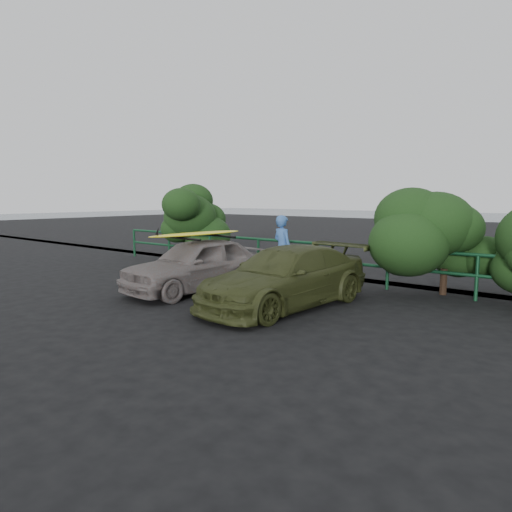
{
  "coord_description": "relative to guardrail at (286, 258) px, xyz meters",
  "views": [
    {
      "loc": [
        7.34,
        -5.49,
        2.22
      ],
      "look_at": [
        1.2,
        2.16,
        0.96
      ],
      "focal_mm": 32.0,
      "sensor_mm": 36.0,
      "label": 1
    }
  ],
  "objects": [
    {
      "name": "ground",
      "position": [
        0.0,
        -5.0,
        -0.52
      ],
      "size": [
        80.0,
        80.0,
        0.0
      ],
      "primitive_type": "plane",
      "color": "black"
    },
    {
      "name": "roof_rack",
      "position": [
        -0.47,
        -3.0,
        0.78
      ],
      "size": [
        1.65,
        1.23,
        0.05
      ],
      "primitive_type": null,
      "rotation": [
        0.0,
        0.0,
        -0.1
      ],
      "color": "black",
      "rests_on": "sedan"
    },
    {
      "name": "sedan",
      "position": [
        -0.47,
        -3.0,
        0.12
      ],
      "size": [
        1.89,
        3.89,
        1.28
      ],
      "primitive_type": "imported",
      "rotation": [
        0.0,
        0.0,
        -0.1
      ],
      "color": "slate",
      "rests_on": "ground"
    },
    {
      "name": "surfboard",
      "position": [
        -0.47,
        -3.0,
        0.85
      ],
      "size": [
        0.82,
        2.69,
        0.08
      ],
      "primitive_type": "ellipsoid",
      "rotation": [
        0.0,
        0.0,
        -0.1
      ],
      "color": "yellow",
      "rests_on": "roof_rack"
    },
    {
      "name": "shrub_left",
      "position": [
        -4.8,
        0.4,
        0.71
      ],
      "size": [
        3.2,
        2.4,
        2.47
      ],
      "primitive_type": null,
      "color": "#1B3A15",
      "rests_on": "ground"
    },
    {
      "name": "guardrail",
      "position": [
        0.0,
        0.0,
        0.0
      ],
      "size": [
        14.0,
        0.08,
        1.04
      ],
      "primitive_type": null,
      "color": "#123F23",
      "rests_on": "ground"
    },
    {
      "name": "man",
      "position": [
        0.37,
        -0.69,
        0.36
      ],
      "size": [
        0.74,
        0.59,
        1.76
      ],
      "primitive_type": "imported",
      "rotation": [
        0.0,
        0.0,
        2.84
      ],
      "color": "#3B6AB3",
      "rests_on": "ground"
    },
    {
      "name": "shrub_right",
      "position": [
        5.0,
        0.5,
        0.56
      ],
      "size": [
        3.2,
        2.4,
        2.16
      ],
      "primitive_type": null,
      "color": "#1B3A15",
      "rests_on": "ground"
    },
    {
      "name": "olive_vehicle",
      "position": [
        2.06,
        -2.97,
        0.09
      ],
      "size": [
        2.1,
        4.33,
        1.22
      ],
      "primitive_type": "imported",
      "rotation": [
        0.0,
        0.0,
        -0.1
      ],
      "color": "#373E1B",
      "rests_on": "ground"
    }
  ]
}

